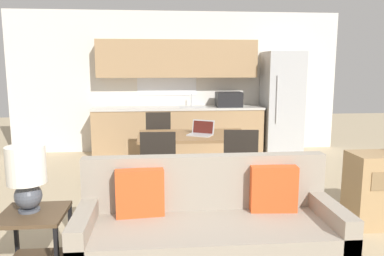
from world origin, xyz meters
The scene contains 11 objects.
wall_back centered at (0.00, 4.63, 1.35)m, with size 6.40×0.07×2.70m.
kitchen_counter centered at (0.02, 4.33, 0.84)m, with size 3.20×0.65×2.15m.
refrigerator centered at (1.99, 4.24, 0.97)m, with size 0.70×0.71×1.93m.
dining_table centered at (0.11, 2.35, 0.66)m, with size 1.53×0.91×0.72m.
couch centered at (0.03, 0.17, 0.34)m, with size 2.12×0.80×0.89m.
side_table centered at (-1.36, 0.10, 0.36)m, with size 0.49×0.49×0.53m.
table_lamp centered at (-1.40, 0.14, 0.84)m, with size 0.29×0.29×0.52m.
dining_chair_far_left centered at (-0.38, 3.12, 0.51)m, with size 0.42×0.42×0.93m.
dining_chair_near_right centered at (0.59, 1.56, 0.51)m, with size 0.46×0.46×0.93m.
dining_chair_near_left centered at (-0.38, 1.50, 0.51)m, with size 0.43×0.43×0.93m.
laptop centered at (0.21, 2.30, 0.77)m, with size 0.40×0.38×0.20m.
Camera 1 is at (-0.38, -2.75, 1.65)m, focal length 35.00 mm.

